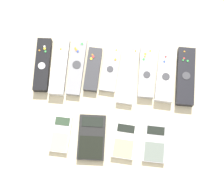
# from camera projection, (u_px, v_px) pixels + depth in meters

# --- Properties ---
(ground_plane) EXTENTS (3.00, 3.00, 0.00)m
(ground_plane) POSITION_uv_depth(u_px,v_px,m) (111.00, 109.00, 1.05)
(ground_plane) COLOR beige
(remote_0) EXTENTS (0.06, 0.19, 0.03)m
(remote_0) POSITION_uv_depth(u_px,v_px,m) (43.00, 65.00, 1.08)
(remote_0) COLOR black
(remote_0) RESTS_ON ground_plane
(remote_1) EXTENTS (0.05, 0.20, 0.03)m
(remote_1) POSITION_uv_depth(u_px,v_px,m) (60.00, 67.00, 1.08)
(remote_1) COLOR silver
(remote_1) RESTS_ON ground_plane
(remote_2) EXTENTS (0.05, 0.21, 0.02)m
(remote_2) POSITION_uv_depth(u_px,v_px,m) (77.00, 67.00, 1.08)
(remote_2) COLOR gray
(remote_2) RESTS_ON ground_plane
(remote_3) EXTENTS (0.05, 0.16, 0.02)m
(remote_3) POSITION_uv_depth(u_px,v_px,m) (93.00, 69.00, 1.08)
(remote_3) COLOR #333338
(remote_3) RESTS_ON ground_plane
(remote_4) EXTENTS (0.06, 0.17, 0.02)m
(remote_4) POSITION_uv_depth(u_px,v_px,m) (110.00, 69.00, 1.08)
(remote_4) COLOR #B7B7BC
(remote_4) RESTS_ON ground_plane
(remote_5) EXTENTS (0.07, 0.22, 0.02)m
(remote_5) POSITION_uv_depth(u_px,v_px,m) (128.00, 73.00, 1.08)
(remote_5) COLOR silver
(remote_5) RESTS_ON ground_plane
(remote_6) EXTENTS (0.05, 0.18, 0.02)m
(remote_6) POSITION_uv_depth(u_px,v_px,m) (147.00, 72.00, 1.07)
(remote_6) COLOR #B7B7BC
(remote_6) RESTS_ON ground_plane
(remote_7) EXTENTS (0.07, 0.19, 0.03)m
(remote_7) POSITION_uv_depth(u_px,v_px,m) (165.00, 76.00, 1.07)
(remote_7) COLOR silver
(remote_7) RESTS_ON ground_plane
(remote_8) EXTENTS (0.06, 0.20, 0.03)m
(remote_8) POSITION_uv_depth(u_px,v_px,m) (185.00, 76.00, 1.07)
(remote_8) COLOR black
(remote_8) RESTS_ON ground_plane
(calculator_0) EXTENTS (0.06, 0.12, 0.02)m
(calculator_0) POSITION_uv_depth(u_px,v_px,m) (61.00, 134.00, 1.03)
(calculator_0) COLOR silver
(calculator_0) RESTS_ON ground_plane
(calculator_1) EXTENTS (0.09, 0.15, 0.02)m
(calculator_1) POSITION_uv_depth(u_px,v_px,m) (92.00, 137.00, 1.02)
(calculator_1) COLOR black
(calculator_1) RESTS_ON ground_plane
(calculator_2) EXTENTS (0.08, 0.12, 0.02)m
(calculator_2) POSITION_uv_depth(u_px,v_px,m) (124.00, 141.00, 1.02)
(calculator_2) COLOR silver
(calculator_2) RESTS_ON ground_plane
(calculator_3) EXTENTS (0.07, 0.12, 0.01)m
(calculator_3) POSITION_uv_depth(u_px,v_px,m) (155.00, 143.00, 1.02)
(calculator_3) COLOR #B2B2B7
(calculator_3) RESTS_ON ground_plane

